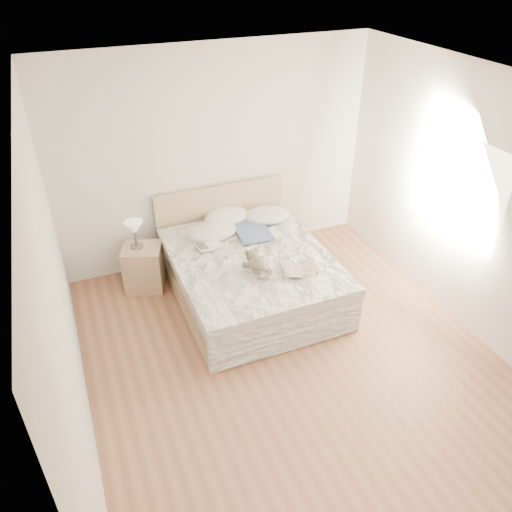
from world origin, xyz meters
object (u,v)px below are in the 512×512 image
at_px(table_lamp, 134,229).
at_px(photo_book, 208,246).
at_px(childrens_book, 300,268).
at_px(nightstand, 144,267).
at_px(bed, 249,273).
at_px(teddy_bear, 259,270).

xyz_separation_m(table_lamp, photo_book, (0.75, -0.41, -0.17)).
bearing_deg(childrens_book, nightstand, 155.26).
distance_m(nightstand, photo_book, 0.88).
distance_m(bed, nightstand, 1.28).
bearing_deg(childrens_book, photo_book, 147.51).
distance_m(nightstand, table_lamp, 0.53).
bearing_deg(nightstand, teddy_bear, -45.73).
bearing_deg(nightstand, photo_book, -27.68).
distance_m(photo_book, teddy_bear, 0.78).
relative_size(bed, nightstand, 3.83).
bearing_deg(photo_book, bed, -37.44).
xyz_separation_m(bed, photo_book, (-0.40, 0.25, 0.32)).
height_order(table_lamp, photo_book, table_lamp).
relative_size(photo_book, childrens_book, 0.73).
distance_m(bed, teddy_bear, 0.57).
height_order(nightstand, teddy_bear, teddy_bear).
bearing_deg(table_lamp, nightstand, -42.78).
height_order(table_lamp, childrens_book, table_lamp).
bearing_deg(teddy_bear, photo_book, 109.17).
bearing_deg(nightstand, bed, -29.26).
xyz_separation_m(photo_book, teddy_bear, (0.34, -0.70, 0.02)).
distance_m(table_lamp, photo_book, 0.87).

